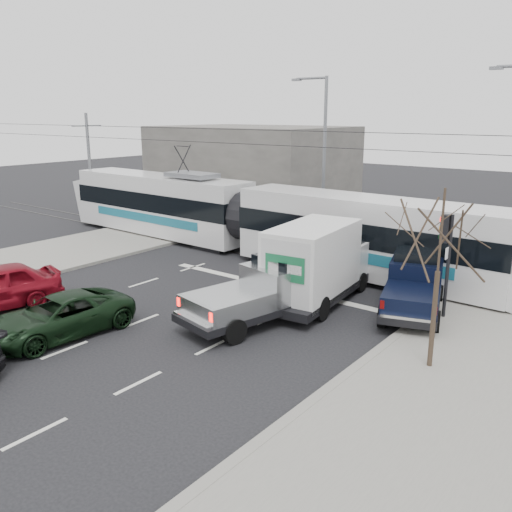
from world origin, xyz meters
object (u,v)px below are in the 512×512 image
Objects in this scene: tram at (248,218)px; traffic_signal at (446,244)px; bare_tree at (441,239)px; navy_pickup at (415,284)px; green_car at (59,316)px; street_lamp_far at (322,147)px; box_truck at (318,264)px; silver_pickup at (270,289)px.

traffic_signal is at bearing -14.39° from tram.
bare_tree is at bearing -74.24° from traffic_signal.
green_car is at bearing -149.33° from navy_pickup.
street_lamp_far reaches higher than box_truck.
navy_pickup is at bearing -14.68° from tram.
bare_tree is at bearing -28.87° from tram.
street_lamp_far is 13.93m from navy_pickup.
box_truck reaches higher than navy_pickup.
traffic_signal reaches higher than box_truck.
traffic_signal is at bearing 7.74° from box_truck.
tram is (-0.42, -6.35, -3.25)m from street_lamp_far.
tram is at bearing 164.10° from traffic_signal.
tram is 9.17m from silver_pickup.
traffic_signal is at bearing 48.28° from silver_pickup.
silver_pickup is 2.53m from box_truck.
traffic_signal is at bearing 105.76° from bare_tree.
box_truck is 9.31m from green_car.
silver_pickup is 1.18× the size of navy_pickup.
tram is 7.95m from box_truck.
green_car is (-4.46, -5.40, -0.42)m from silver_pickup.
tram reaches higher than bare_tree.
bare_tree is 0.56× the size of street_lamp_far.
bare_tree is 17.97m from street_lamp_far.
tram is (-11.07, 3.15, -0.88)m from traffic_signal.
street_lamp_far is 12.82m from box_truck.
navy_pickup is (-2.20, 4.25, -2.75)m from bare_tree.
street_lamp_far is at bearing 118.56° from navy_pickup.
street_lamp_far is 14.82m from silver_pickup.
bare_tree is at bearing -48.88° from street_lamp_far.
bare_tree reaches higher than silver_pickup.
green_car is at bearing -154.75° from bare_tree.
silver_pickup is (6.26, -6.66, -0.78)m from tram.
silver_pickup is at bearing -152.36° from navy_pickup.
bare_tree is at bearing -34.25° from box_truck.
bare_tree is 0.79× the size of silver_pickup.
navy_pickup is at bearing 52.75° from green_car.
street_lamp_far is 1.42× the size of box_truck.
silver_pickup is at bearing -65.80° from street_lamp_far.
navy_pickup is at bearing 57.30° from silver_pickup.
bare_tree is 4.28m from traffic_signal.
box_truck is at bearing -166.28° from traffic_signal.
tram is at bearing 142.00° from box_truck.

